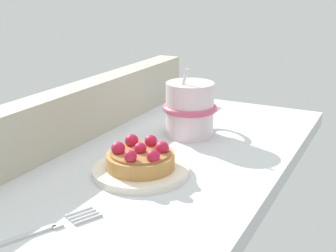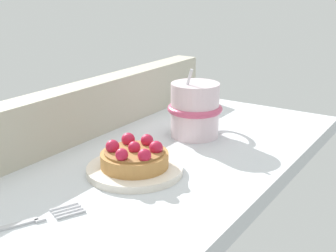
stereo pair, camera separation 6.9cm
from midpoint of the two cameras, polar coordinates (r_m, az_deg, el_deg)
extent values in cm
cube|color=silver|center=(67.40, -5.44, -5.84)|extent=(78.27, 36.47, 2.68)
cube|color=#B2AD99|center=(74.68, -15.94, 0.69)|extent=(76.70, 4.70, 8.95)
cylinder|color=silver|center=(63.46, -6.58, -5.64)|extent=(13.36, 13.36, 1.01)
cylinder|color=silver|center=(63.56, -6.57, -5.85)|extent=(7.35, 7.35, 0.50)
cylinder|color=#B77F42|center=(62.87, -6.62, -4.38)|extent=(9.38, 9.38, 2.00)
cylinder|color=olive|center=(62.44, -6.66, -3.41)|extent=(8.26, 8.26, 0.30)
sphere|color=#B71938|center=(62.22, -6.68, -2.88)|extent=(1.72, 1.72, 1.72)
sphere|color=#B71938|center=(64.65, -5.23, -1.95)|extent=(1.81, 1.81, 1.81)
sphere|color=#B71938|center=(64.98, -7.62, -1.89)|extent=(1.95, 1.95, 1.95)
sphere|color=#B71938|center=(62.34, -9.42, -2.84)|extent=(1.91, 1.91, 1.91)
sphere|color=#B71938|center=(59.41, -8.07, -3.84)|extent=(1.71, 1.71, 1.71)
sphere|color=#B71938|center=(59.41, -5.21, -3.84)|extent=(1.80, 1.80, 1.80)
sphere|color=#B71938|center=(62.17, -3.94, -2.84)|extent=(1.93, 1.93, 1.93)
cylinder|color=silver|center=(77.16, 0.22, 2.06)|extent=(8.14, 8.14, 9.20)
torus|color=#C64C70|center=(77.09, 0.22, 2.23)|extent=(9.29, 9.29, 1.10)
torus|color=silver|center=(81.47, 1.80, 2.92)|extent=(5.96, 0.81, 5.96)
cylinder|color=silver|center=(74.84, -0.76, 5.31)|extent=(0.76, 1.89, 5.04)
cube|color=#B7B7BC|center=(53.08, -17.68, -11.71)|extent=(1.32, 1.01, 0.60)
cube|color=#B7B7BC|center=(53.25, -13.68, -11.23)|extent=(3.28, 1.69, 0.60)
cube|color=#B7B7BC|center=(53.84, -14.02, -10.91)|extent=(3.28, 1.69, 0.60)
cube|color=#B7B7BC|center=(54.44, -14.34, -10.60)|extent=(3.28, 1.69, 0.60)
cube|color=#B7B7BC|center=(55.04, -14.66, -10.29)|extent=(3.28, 1.69, 0.60)
camera|label=1|loc=(0.03, -92.86, -0.94)|focal=48.88mm
camera|label=2|loc=(0.03, 87.14, 0.94)|focal=48.88mm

